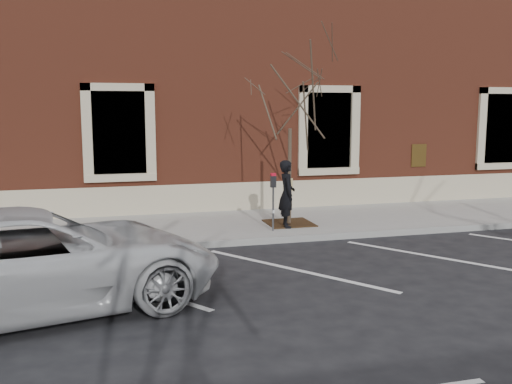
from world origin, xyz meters
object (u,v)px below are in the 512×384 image
object	(u,v)px
man	(287,194)
sapling	(290,102)
white_truck	(34,260)
parking_meter	(273,191)

from	to	relation	value
man	sapling	xyz separation A→B (m)	(0.19, 0.38, 2.23)
sapling	white_truck	world-z (taller)	sapling
man	sapling	distance (m)	2.27
man	parking_meter	bearing A→B (deg)	135.32
man	white_truck	bearing A→B (deg)	136.53
parking_meter	sapling	world-z (taller)	sapling
parking_meter	sapling	size ratio (longest dim) A/B	0.32
parking_meter	white_truck	distance (m)	6.25
white_truck	man	bearing A→B (deg)	-65.91
man	sapling	bearing A→B (deg)	-18.10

